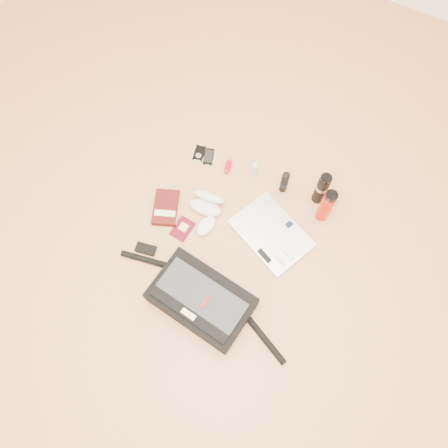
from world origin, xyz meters
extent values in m
plane|color=tan|center=(0.00, 0.00, 0.00)|extent=(4.00, 4.00, 0.00)
cube|color=black|center=(0.06, -0.25, 0.05)|extent=(0.48, 0.32, 0.11)
cube|color=#2B2E33|center=(0.05, -0.26, 0.12)|extent=(0.42, 0.24, 0.01)
cube|color=black|center=(0.05, -0.35, 0.12)|extent=(0.40, 0.09, 0.01)
cube|color=beige|center=(0.05, -0.35, 0.12)|extent=(0.07, 0.03, 0.02)
cube|color=#AA0000|center=(0.08, -0.27, 0.12)|extent=(0.02, 0.06, 0.02)
cylinder|color=black|center=(-0.27, -0.20, 0.01)|extent=(0.28, 0.09, 0.03)
cylinder|color=black|center=(0.39, -0.27, 0.01)|extent=(0.27, 0.14, 0.03)
cube|color=black|center=(-0.32, -0.15, 0.01)|extent=(0.11, 0.07, 0.02)
cube|color=silver|center=(0.20, 0.21, 0.01)|extent=(0.45, 0.39, 0.02)
cube|color=black|center=(0.25, 0.29, 0.03)|extent=(0.04, 0.04, 0.00)
cube|color=white|center=(0.32, 0.14, 0.03)|extent=(0.07, 0.05, 0.01)
cube|color=silver|center=(0.30, 0.10, 0.03)|extent=(0.06, 0.04, 0.01)
cube|color=black|center=(0.22, 0.08, 0.03)|extent=(0.08, 0.05, 0.01)
cube|color=#400B0B|center=(-0.34, 0.08, 0.02)|extent=(0.19, 0.23, 0.03)
cube|color=beige|center=(-0.28, 0.11, 0.02)|extent=(0.07, 0.17, 0.03)
cube|color=beige|center=(-0.32, 0.05, 0.03)|extent=(0.11, 0.07, 0.00)
cube|color=#4D0615|center=(-0.21, 0.02, 0.00)|extent=(0.10, 0.13, 0.00)
cube|color=gold|center=(-0.21, 0.03, 0.01)|extent=(0.05, 0.05, 0.00)
ellipsoid|color=white|center=(-0.11, 0.09, 0.02)|extent=(0.09, 0.13, 0.04)
ellipsoid|color=silver|center=(-0.16, 0.17, 0.02)|extent=(0.18, 0.11, 0.05)
ellipsoid|color=silver|center=(-0.17, 0.23, 0.04)|extent=(0.18, 0.11, 0.10)
ellipsoid|color=black|center=(-0.19, 0.17, 0.03)|extent=(0.05, 0.04, 0.02)
ellipsoid|color=black|center=(-0.13, 0.18, 0.03)|extent=(0.05, 0.04, 0.02)
cylinder|color=black|center=(-0.16, 0.17, 0.03)|extent=(0.03, 0.01, 0.01)
cube|color=black|center=(-0.35, 0.45, 0.00)|extent=(0.08, 0.10, 0.01)
cylinder|color=#B6B6B8|center=(-0.34, 0.43, 0.01)|extent=(0.04, 0.04, 0.00)
torus|color=white|center=(-0.35, 0.45, 0.01)|extent=(0.10, 0.10, 0.01)
cube|color=black|center=(-0.29, 0.45, 0.00)|extent=(0.08, 0.11, 0.01)
cube|color=black|center=(-0.29, 0.45, 0.01)|extent=(0.07, 0.09, 0.00)
torus|color=silver|center=(-0.29, 0.45, 0.01)|extent=(0.10, 0.10, 0.01)
cube|color=#B4000A|center=(-0.17, 0.45, 0.01)|extent=(0.04, 0.06, 0.03)
cube|color=#AB1F19|center=(-0.16, 0.41, 0.01)|extent=(0.02, 0.02, 0.02)
cylinder|color=#B7B7BA|center=(-0.18, 0.48, 0.01)|extent=(0.03, 0.04, 0.02)
cylinder|color=#A5C8E1|center=(-0.03, 0.47, 0.05)|extent=(0.04, 0.04, 0.09)
cylinder|color=silver|center=(-0.03, 0.47, 0.10)|extent=(0.03, 0.03, 0.02)
cylinder|color=silver|center=(-0.03, 0.47, 0.11)|extent=(0.02, 0.02, 0.01)
cylinder|color=black|center=(0.14, 0.46, 0.08)|extent=(0.04, 0.04, 0.16)
cylinder|color=black|center=(0.14, 0.46, 0.06)|extent=(0.04, 0.04, 0.03)
ellipsoid|color=black|center=(0.14, 0.46, 0.16)|extent=(0.04, 0.04, 0.02)
cylinder|color=black|center=(0.32, 0.50, 0.10)|extent=(0.07, 0.07, 0.21)
cylinder|color=#A4A4A6|center=(0.32, 0.50, 0.13)|extent=(0.07, 0.07, 0.03)
cylinder|color=black|center=(0.32, 0.50, 0.22)|extent=(0.06, 0.06, 0.02)
cylinder|color=#B81402|center=(0.38, 0.42, 0.11)|extent=(0.08, 0.08, 0.22)
cylinder|color=black|center=(0.38, 0.42, 0.23)|extent=(0.08, 0.08, 0.02)
camera|label=1|loc=(0.35, -0.59, 2.04)|focal=35.00mm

